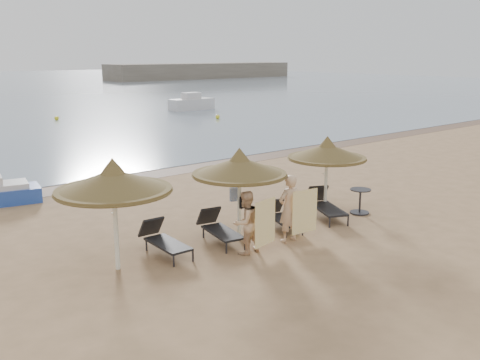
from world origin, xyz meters
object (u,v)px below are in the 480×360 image
at_px(lounger_near_right, 281,216).
at_px(person_right, 289,203).
at_px(lounger_far_left, 163,239).
at_px(lounger_near_left, 218,228).
at_px(pedal_boat, 7,193).
at_px(palapa_left, 113,181).
at_px(palapa_center, 239,167).
at_px(person_left, 246,218).
at_px(palapa_right, 327,152).
at_px(lounger_far_right, 324,204).
at_px(side_table, 360,202).

distance_m(lounger_near_right, person_right, 1.42).
height_order(lounger_far_left, lounger_near_left, lounger_near_left).
bearing_deg(pedal_boat, palapa_left, -77.22).
relative_size(person_right, pedal_boat, 0.95).
relative_size(palapa_center, pedal_boat, 1.14).
bearing_deg(person_left, lounger_far_left, -44.90).
distance_m(palapa_center, person_right, 1.64).
bearing_deg(person_right, pedal_boat, -59.95).
distance_m(palapa_left, person_right, 4.71).
height_order(palapa_right, person_left, palapa_right).
height_order(lounger_near_left, pedal_boat, pedal_boat).
bearing_deg(palapa_right, lounger_near_right, -174.42).
bearing_deg(palapa_center, pedal_boat, 115.72).
relative_size(palapa_center, person_left, 1.36).
bearing_deg(palapa_left, lounger_near_right, -1.99).
bearing_deg(person_right, lounger_near_right, -122.64).
distance_m(palapa_center, lounger_near_right, 2.33).
bearing_deg(lounger_far_right, person_left, -143.54).
height_order(lounger_near_right, pedal_boat, pedal_boat).
distance_m(lounger_far_left, pedal_boat, 7.56).
bearing_deg(side_table, pedal_boat, 134.55).
xyz_separation_m(palapa_left, palapa_right, (7.25, 0.03, -0.17)).
xyz_separation_m(palapa_left, person_left, (2.98, -1.12, -1.18)).
xyz_separation_m(lounger_far_left, lounger_near_right, (3.75, -0.42, -0.03)).
bearing_deg(lounger_far_right, lounger_near_right, -159.16).
height_order(palapa_left, lounger_near_left, palapa_left).
height_order(palapa_right, pedal_boat, palapa_right).
distance_m(palapa_center, palapa_right, 3.74).
relative_size(person_left, person_right, 0.88).
xyz_separation_m(lounger_far_right, side_table, (1.14, -0.47, -0.02)).
height_order(palapa_center, person_left, palapa_center).
xyz_separation_m(lounger_far_left, person_right, (3.06, -1.41, 0.70)).
distance_m(person_right, pedal_boat, 9.99).
bearing_deg(palapa_center, lounger_near_right, 1.07).
xyz_separation_m(lounger_near_right, side_table, (2.87, -0.58, 0.04)).
relative_size(palapa_right, person_left, 1.32).
relative_size(palapa_center, lounger_far_right, 1.25).
height_order(palapa_center, pedal_boat, palapa_center).
bearing_deg(person_left, palapa_center, -125.73).
relative_size(palapa_left, lounger_far_right, 1.32).
relative_size(palapa_left, lounger_far_left, 1.48).
bearing_deg(lounger_near_right, palapa_center, -159.87).
bearing_deg(side_table, person_left, -175.93).
bearing_deg(pedal_boat, person_right, -51.01).
xyz_separation_m(palapa_left, lounger_far_right, (6.87, -0.29, -1.73)).
xyz_separation_m(lounger_far_left, lounger_near_left, (1.64, -0.17, 0.00)).
height_order(side_table, pedal_boat, pedal_boat).
relative_size(palapa_right, lounger_near_right, 1.43).
bearing_deg(palapa_center, side_table, -7.01).
bearing_deg(lounger_far_right, palapa_right, 63.82).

